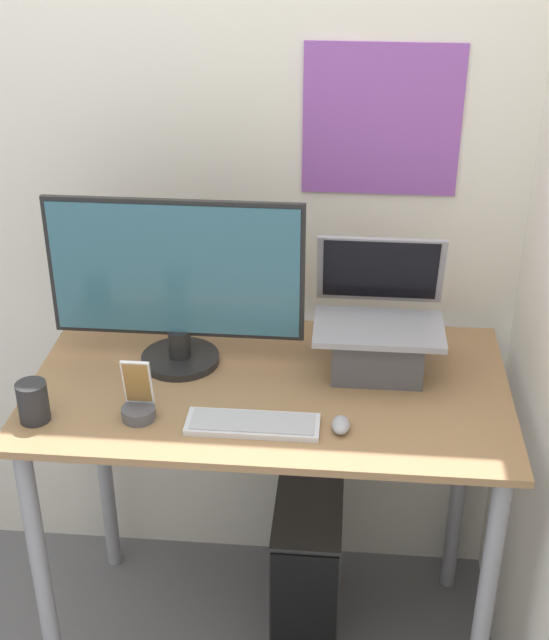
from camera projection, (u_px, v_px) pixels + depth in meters
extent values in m
cube|color=silver|center=(284.00, 177.00, 2.42)|extent=(6.00, 0.05, 2.60)
cube|color=purple|center=(382.00, 121.00, 2.29)|extent=(0.41, 0.01, 0.39)
cube|color=#936D47|center=(269.00, 386.00, 2.24)|extent=(1.20, 0.68, 0.02)
cylinder|color=gray|center=(44.00, 589.00, 2.24)|extent=(0.04, 0.04, 0.89)
cylinder|color=gray|center=(483.00, 619.00, 2.15)|extent=(0.04, 0.04, 0.89)
cylinder|color=gray|center=(103.00, 452.00, 2.74)|extent=(0.04, 0.04, 0.89)
cylinder|color=gray|center=(460.00, 472.00, 2.66)|extent=(0.04, 0.04, 0.89)
cube|color=#4C4C51|center=(377.00, 354.00, 2.23)|extent=(0.23, 0.14, 0.13)
cube|color=gray|center=(379.00, 329.00, 2.20)|extent=(0.32, 0.20, 0.02)
cube|color=gray|center=(380.00, 270.00, 2.26)|extent=(0.32, 0.06, 0.19)
cube|color=black|center=(380.00, 270.00, 2.25)|extent=(0.29, 0.05, 0.17)
cylinder|color=black|center=(180.00, 359.00, 2.32)|extent=(0.20, 0.20, 0.02)
cylinder|color=black|center=(179.00, 343.00, 2.29)|extent=(0.06, 0.06, 0.07)
cube|color=black|center=(176.00, 269.00, 2.20)|extent=(0.64, 0.01, 0.37)
cube|color=#336072|center=(175.00, 271.00, 2.19)|extent=(0.62, 0.01, 0.34)
cube|color=silver|center=(253.00, 424.00, 2.06)|extent=(0.31, 0.10, 0.01)
cube|color=#A8A8AD|center=(253.00, 421.00, 2.05)|extent=(0.29, 0.09, 0.00)
ellipsoid|color=#99999E|center=(341.00, 425.00, 2.04)|extent=(0.04, 0.07, 0.03)
cylinder|color=#4C4C51|center=(139.00, 413.00, 2.09)|extent=(0.08, 0.08, 0.03)
cube|color=silver|center=(137.00, 382.00, 2.06)|extent=(0.07, 0.03, 0.13)
cube|color=olive|center=(137.00, 383.00, 2.06)|extent=(0.06, 0.03, 0.11)
cube|color=black|center=(308.00, 561.00, 2.59)|extent=(0.19, 0.46, 0.51)
cube|color=black|center=(303.00, 623.00, 2.39)|extent=(0.18, 0.01, 0.48)
cylinder|color=#262628|center=(33.00, 402.00, 2.07)|extent=(0.07, 0.07, 0.10)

